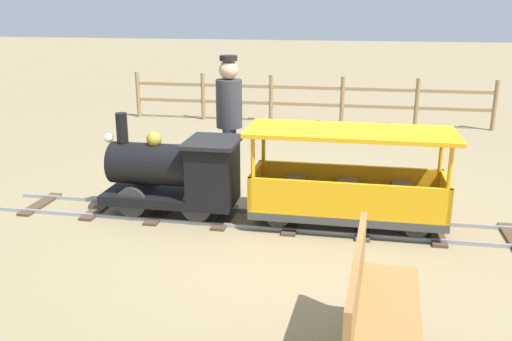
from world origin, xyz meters
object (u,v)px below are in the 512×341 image
Objects in this scene: locomotive at (177,172)px; park_bench at (376,318)px; conductor_person at (229,114)px; passenger_car at (348,188)px.

park_bench is at bearing -139.54° from locomotive.
locomotive is 1.09× the size of park_bench.
locomotive is 1.03m from conductor_person.
conductor_person is (0.84, 1.40, 0.53)m from passenger_car.
passenger_car is at bearing 5.58° from park_bench.
locomotive reaches higher than park_bench.
passenger_car is at bearing -120.92° from conductor_person.
park_bench is at bearing -174.42° from passenger_car.
locomotive is 1.77m from passenger_car.
passenger_car is at bearing -90.00° from locomotive.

